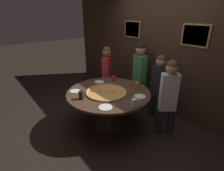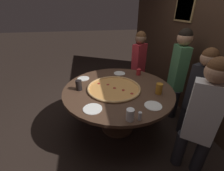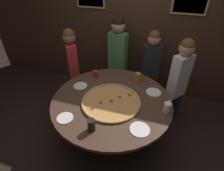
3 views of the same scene
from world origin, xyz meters
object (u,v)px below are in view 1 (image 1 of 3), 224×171
Objects in this scene: giant_pizza at (106,92)px; white_plate_near_front at (140,96)px; condiment_shaker at (139,102)px; white_plate_right_side at (105,107)px; drink_cup_beside_pizza at (81,95)px; white_plate_beside_cup at (75,91)px; diner_centre_back at (139,72)px; drink_cup_by_shaker at (134,103)px; drink_cup_front_edge at (114,78)px; diner_side_right at (107,71)px; drink_cup_near_left at (137,86)px; diner_side_left at (169,94)px; diner_far_right at (159,83)px; dining_table at (109,98)px; white_plate_left_side at (99,82)px.

giant_pizza is 0.63m from white_plate_near_front.
white_plate_right_side is at bearing -120.68° from condiment_shaker.
white_plate_near_front is at bearing 56.86° from drink_cup_beside_pizza.
drink_cup_beside_pizza reaches higher than white_plate_beside_cup.
drink_cup_by_shaker is at bearing 141.55° from diner_centre_back.
drink_cup_front_edge is 0.65m from diner_centre_back.
diner_centre_back is 0.81m from diner_side_right.
condiment_shaker reaches higher than giant_pizza.
diner_side_right is (-1.59, 0.66, -0.01)m from drink_cup_by_shaker.
white_plate_right_side is at bearing -77.91° from drink_cup_near_left.
drink_cup_front_edge is at bearing -39.65° from diner_side_left.
white_plate_beside_cup is (-1.12, -0.46, -0.06)m from drink_cup_by_shaker.
giant_pizza is 0.56× the size of diner_far_right.
diner_far_right reaches higher than giant_pizza.
dining_table is at bearing 177.34° from drink_cup_by_shaker.
diner_centre_back is at bearing -24.76° from diner_far_right.
white_plate_right_side is 2.29× the size of condiment_shaker.
drink_cup_beside_pizza is (-0.75, -0.52, 0.01)m from drink_cup_by_shaker.
diner_centre_back is (-0.92, 1.10, 0.05)m from drink_cup_by_shaker.
white_plate_left_side is 0.14× the size of diner_side_right.
drink_cup_front_edge is 0.48× the size of white_plate_right_side.
white_plate_left_side is at bearing -170.83° from white_plate_near_front.
dining_table is at bearing 49.84° from white_plate_beside_cup.
giant_pizza is at bearing 142.13° from white_plate_right_side.
drink_cup_beside_pizza is 1.63m from diner_far_right.
diner_side_left reaches higher than white_plate_beside_cup.
dining_table is 7.64× the size of white_plate_near_front.
drink_cup_front_edge is 1.06m from drink_cup_beside_pizza.
diner_centre_back reaches higher than dining_table.
white_plate_beside_cup is (-0.93, -0.80, 0.00)m from white_plate_near_front.
drink_cup_beside_pizza is at bearing -97.24° from giant_pizza.
drink_cup_by_shaker is 0.91× the size of drink_cup_beside_pizza.
dining_table is 1.12m from diner_centre_back.
white_plate_near_front and white_plate_beside_cup have the same top height.
diner_side_left is at bearing 21.88° from white_plate_left_side.
diner_centre_back reaches higher than condiment_shaker.
drink_cup_by_shaker is 0.92m from drink_cup_beside_pizza.
drink_cup_by_shaker is at bearing -8.14° from white_plate_left_side.
drink_cup_beside_pizza is 0.10× the size of diner_side_left.
diner_centre_back is at bearing 95.93° from drink_cup_beside_pizza.
drink_cup_beside_pizza is (-0.06, -0.49, 0.06)m from giant_pizza.
drink_cup_near_left is at bearing 55.69° from diner_far_right.
diner_far_right is at bearing 74.76° from drink_cup_beside_pizza.
white_plate_right_side is at bearing 125.90° from diner_centre_back.
diner_side_left reaches higher than drink_cup_front_edge.
dining_table is at bearing -160.24° from diner_side_right.
white_plate_left_side is at bearing 99.66° from white_plate_beside_cup.
diner_far_right is at bearing 71.31° from giant_pizza.
white_plate_beside_cup is at bearing -130.16° from dining_table.
condiment_shaker is at bearing 38.78° from drink_cup_beside_pizza.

